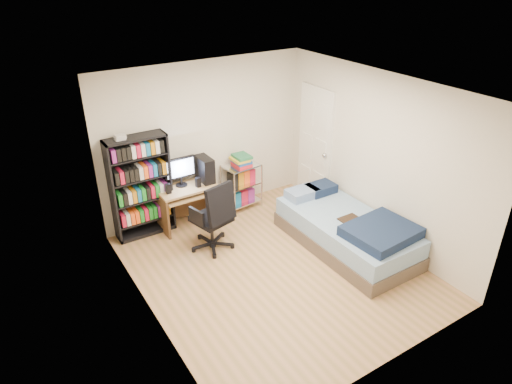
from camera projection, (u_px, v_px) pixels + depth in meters
room at (277, 188)px, 5.74m from camera, size 3.58×4.08×2.58m
media_shelf at (141, 186)px, 6.76m from camera, size 0.89×0.30×1.65m
computer_desk at (191, 188)px, 7.14m from camera, size 0.90×0.52×1.14m
office_chair at (214, 228)px, 6.60m from camera, size 0.77×0.77×1.08m
wire_cart at (241, 173)px, 7.59m from camera, size 0.63×0.48×0.95m
bed at (347, 231)px, 6.67m from camera, size 1.08×2.16×0.62m
door at (315, 146)px, 7.69m from camera, size 0.12×0.80×2.00m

